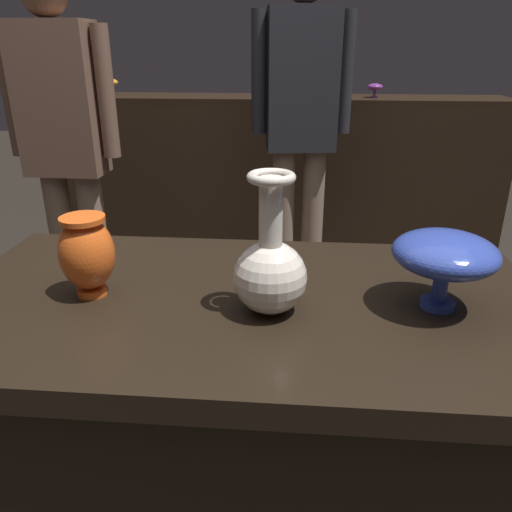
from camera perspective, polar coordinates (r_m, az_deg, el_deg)
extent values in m
cube|color=black|center=(1.26, -1.27, -22.03)|extent=(1.10, 0.59, 0.75)
cube|color=black|center=(1.02, -1.46, -5.88)|extent=(1.20, 0.64, 0.05)
cube|color=black|center=(3.19, 2.92, 8.32)|extent=(2.60, 0.40, 0.95)
cube|color=black|center=(3.11, 3.11, 17.20)|extent=(2.60, 0.40, 0.04)
sphere|color=silver|center=(0.93, 1.60, -2.45)|extent=(0.14, 0.14, 0.14)
cylinder|color=silver|center=(0.89, 1.69, 4.77)|extent=(0.04, 0.04, 0.13)
torus|color=silver|center=(0.87, 1.73, 8.88)|extent=(0.09, 0.09, 0.02)
cylinder|color=#2D429E|center=(1.03, 19.81, -5.07)|extent=(0.07, 0.07, 0.01)
cylinder|color=#2D429E|center=(1.02, 20.08, -3.23)|extent=(0.03, 0.03, 0.06)
ellipsoid|color=#2D429E|center=(0.99, 20.59, 0.28)|extent=(0.19, 0.19, 0.08)
cylinder|color=#E55B1E|center=(1.07, -18.02, -3.74)|extent=(0.06, 0.06, 0.02)
ellipsoid|color=#E55B1E|center=(1.04, -18.56, 0.30)|extent=(0.11, 0.11, 0.15)
cylinder|color=#E55B1E|center=(1.02, -19.04, 3.95)|extent=(0.09, 0.09, 0.01)
cylinder|color=#7A388E|center=(3.07, 3.09, 17.61)|extent=(0.04, 0.04, 0.01)
ellipsoid|color=#7A388E|center=(3.06, 3.12, 18.71)|extent=(0.07, 0.07, 0.11)
cylinder|color=#7A388E|center=(3.06, 3.14, 19.64)|extent=(0.06, 0.06, 0.01)
cylinder|color=orange|center=(3.29, -16.16, 17.13)|extent=(0.04, 0.04, 0.01)
cylinder|color=orange|center=(3.29, -16.21, 17.54)|extent=(0.02, 0.02, 0.04)
ellipsoid|color=orange|center=(3.29, -16.29, 18.29)|extent=(0.11, 0.11, 0.05)
cylinder|color=#7A388E|center=(3.10, 13.20, 17.10)|extent=(0.03, 0.03, 0.01)
cylinder|color=#7A388E|center=(3.10, 13.23, 17.45)|extent=(0.01, 0.01, 0.03)
ellipsoid|color=#7A388E|center=(3.10, 13.29, 18.09)|extent=(0.09, 0.09, 0.04)
cylinder|color=#846B56|center=(2.42, -17.50, 0.08)|extent=(0.11, 0.11, 0.76)
cylinder|color=#846B56|center=(2.48, -20.71, 0.20)|extent=(0.11, 0.11, 0.76)
cube|color=brown|center=(2.29, -21.36, 16.05)|extent=(0.32, 0.18, 0.60)
cylinder|color=brown|center=(2.21, -16.60, 17.23)|extent=(0.07, 0.07, 0.51)
cylinder|color=brown|center=(2.38, -25.96, 16.30)|extent=(0.07, 0.07, 0.51)
cylinder|color=#846B56|center=(2.62, 6.32, 3.27)|extent=(0.11, 0.11, 0.80)
cylinder|color=#846B56|center=(2.60, 3.05, 3.24)|extent=(0.11, 0.11, 0.80)
cube|color=#232328|center=(2.47, 5.24, 19.10)|extent=(0.34, 0.22, 0.63)
cylinder|color=#232328|center=(2.50, 10.09, 19.64)|extent=(0.07, 0.07, 0.54)
cylinder|color=#232328|center=(2.45, 0.34, 19.90)|extent=(0.07, 0.07, 0.54)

